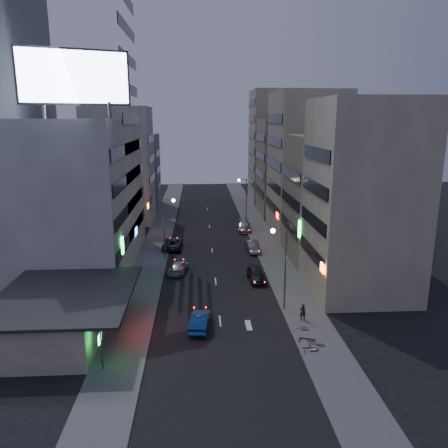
{
  "coord_description": "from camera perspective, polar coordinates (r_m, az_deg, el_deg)",
  "views": [
    {
      "loc": [
        -1.82,
        -32.62,
        18.0
      ],
      "look_at": [
        1.34,
        20.45,
        5.13
      ],
      "focal_mm": 35.0,
      "sensor_mm": 36.0,
      "label": 1
    }
  ],
  "objects": [
    {
      "name": "scooter_black_a",
      "position": [
        36.88,
        12.2,
        -14.73
      ],
      "size": [
        0.75,
        1.89,
        1.13
      ],
      "primitive_type": null,
      "rotation": [
        0.0,
        0.0,
        1.5
      ],
      "color": "black",
      "rests_on": "sidewalk_right"
    },
    {
      "name": "road_car_silver",
      "position": [
        52.87,
        -5.98,
        -5.6
      ],
      "size": [
        2.61,
        4.87,
        1.34
      ],
      "primitive_type": "imported",
      "rotation": [
        0.0,
        0.0,
        2.98
      ],
      "color": "#AEB1B7",
      "rests_on": "ground"
    },
    {
      "name": "far_left_a",
      "position": [
        79.22,
        -13.45,
        7.45
      ],
      "size": [
        11.0,
        10.0,
        20.0
      ],
      "primitive_type": "cube",
      "color": "silver",
      "rests_on": "ground"
    },
    {
      "name": "parked_car_right_far",
      "position": [
        71.73,
        2.63,
        -0.3
      ],
      "size": [
        2.54,
        5.46,
        1.54
      ],
      "primitive_type": "imported",
      "rotation": [
        0.0,
        0.0,
        -0.07
      ],
      "color": "#A0A3A8",
      "rests_on": "ground"
    },
    {
      "name": "sidewalk_left",
      "position": [
        65.43,
        -8.7,
        -2.47
      ],
      "size": [
        4.0,
        120.0,
        0.12
      ],
      "primitive_type": "cube",
      "color": "#4C4C4F",
      "rests_on": "ground"
    },
    {
      "name": "far_left_b",
      "position": [
        92.32,
        -12.31,
        6.77
      ],
      "size": [
        12.0,
        10.0,
        15.0
      ],
      "primitive_type": "cube",
      "color": "gray",
      "rests_on": "ground"
    },
    {
      "name": "shophouse_mid",
      "position": [
        58.16,
        14.0,
        3.3
      ],
      "size": [
        11.0,
        12.0,
        16.0
      ],
      "primitive_type": "cube",
      "color": "gray",
      "rests_on": "ground"
    },
    {
      "name": "parked_car_right_near",
      "position": [
        50.04,
        4.26,
        -6.58
      ],
      "size": [
        2.03,
        4.58,
        1.53
      ],
      "primitive_type": "imported",
      "rotation": [
        0.0,
        0.0,
        0.05
      ],
      "color": "#29282E",
      "rests_on": "ground"
    },
    {
      "name": "sidewalk_right",
      "position": [
        65.87,
        5.3,
        -2.25
      ],
      "size": [
        4.0,
        120.0,
        0.12
      ],
      "primitive_type": "cube",
      "color": "#4C4C4F",
      "rests_on": "ground"
    },
    {
      "name": "scooter_black_b",
      "position": [
        38.05,
        11.93,
        -13.72
      ],
      "size": [
        1.23,
        2.07,
        1.2
      ],
      "primitive_type": null,
      "rotation": [
        0.0,
        0.0,
        1.26
      ],
      "color": "black",
      "rests_on": "sidewalk_right"
    },
    {
      "name": "far_right_b",
      "position": [
        98.43,
        7.14,
        10.01
      ],
      "size": [
        12.0,
        12.0,
        24.0
      ],
      "primitive_type": "cube",
      "color": "#B9AB91",
      "rests_on": "ground"
    },
    {
      "name": "white_building",
      "position": [
        55.5,
        -19.27,
        3.51
      ],
      "size": [
        14.0,
        24.0,
        18.0
      ],
      "primitive_type": "cube",
      "color": "silver",
      "rests_on": "ground"
    },
    {
      "name": "person",
      "position": [
        41.09,
        10.26,
        -11.24
      ],
      "size": [
        0.58,
        0.4,
        1.53
      ],
      "primitive_type": "imported",
      "rotation": [
        0.0,
        0.0,
        3.08
      ],
      "color": "black",
      "rests_on": "sidewalk_right"
    },
    {
      "name": "billboard",
      "position": [
        44.18,
        -18.96,
        17.66
      ],
      "size": [
        9.52,
        3.75,
        6.2
      ],
      "rotation": [
        0.0,
        0.0,
        0.35
      ],
      "color": "#595B60",
      "rests_on": "white_building"
    },
    {
      "name": "parked_car_right_mid",
      "position": [
        60.67,
        3.77,
        -2.95
      ],
      "size": [
        1.95,
        4.61,
        1.48
      ],
      "primitive_type": "imported",
      "rotation": [
        0.0,
        0.0,
        0.09
      ],
      "color": "gray",
      "rests_on": "ground"
    },
    {
      "name": "scooter_silver_b",
      "position": [
        39.75,
        11.0,
        -12.48
      ],
      "size": [
        1.02,
        1.96,
        1.14
      ],
      "primitive_type": null,
      "rotation": [
        0.0,
        0.0,
        1.35
      ],
      "color": "#9B9CA2",
      "rests_on": "sidewalk_right"
    },
    {
      "name": "street_lamp_left",
      "position": [
        56.21,
        -7.49,
        0.5
      ],
      "size": [
        1.6,
        0.44,
        8.02
      ],
      "color": "#595B60",
      "rests_on": "sidewalk_left"
    },
    {
      "name": "shophouse_near",
      "position": [
        46.97,
        17.66,
        3.16
      ],
      "size": [
        10.0,
        11.0,
        20.0
      ],
      "primitive_type": "cube",
      "color": "#B9AB91",
      "rests_on": "ground"
    },
    {
      "name": "road_car_blue",
      "position": [
        39.28,
        -3.13,
        -12.51
      ],
      "size": [
        2.06,
        4.52,
        1.44
      ],
      "primitive_type": "imported",
      "rotation": [
        0.0,
        0.0,
        3.01
      ],
      "color": "navy",
      "rests_on": "ground"
    },
    {
      "name": "street_lamp_right_near",
      "position": [
        41.36,
        7.54,
        -4.3
      ],
      "size": [
        1.6,
        0.44,
        8.02
      ],
      "color": "#595B60",
      "rests_on": "sidewalk_right"
    },
    {
      "name": "food_court",
      "position": [
        40.01,
        -21.06,
        -10.96
      ],
      "size": [
        11.0,
        13.0,
        3.88
      ],
      "color": "#B9AB91",
      "rests_on": "ground"
    },
    {
      "name": "scooter_silver_a",
      "position": [
        36.7,
        11.96,
        -14.87
      ],
      "size": [
        0.77,
        1.89,
        1.13
      ],
      "primitive_type": null,
      "rotation": [
        0.0,
        0.0,
        1.66
      ],
      "color": "#A8ABAF",
      "rests_on": "sidewalk_right"
    },
    {
      "name": "scooter_blue",
      "position": [
        37.51,
        13.05,
        -14.27
      ],
      "size": [
        1.05,
        1.94,
        1.13
      ],
      "primitive_type": null,
      "rotation": [
        0.0,
        0.0,
        1.32
      ],
      "color": "navy",
      "rests_on": "sidewalk_right"
    },
    {
      "name": "parked_car_left",
      "position": [
        62.41,
        -6.75,
        -2.51
      ],
      "size": [
        2.73,
        5.64,
        1.55
      ],
      "primitive_type": "imported",
      "rotation": [
        0.0,
        0.0,
        3.11
      ],
      "color": "#2A2B30",
      "rests_on": "ground"
    },
    {
      "name": "street_lamp_right_far",
      "position": [
        74.11,
        2.63,
        3.78
      ],
      "size": [
        1.6,
        0.44,
        8.02
      ],
      "color": "#595B60",
      "rests_on": "sidewalk_right"
    },
    {
      "name": "ground",
      "position": [
        37.3,
        -0.2,
        -15.25
      ],
      "size": [
        180.0,
        180.0,
        0.0
      ],
      "primitive_type": "plane",
      "color": "black",
      "rests_on": "ground"
    },
    {
      "name": "far_right_a",
      "position": [
        84.89,
        8.46,
        7.38
      ],
      "size": [
        11.0,
        12.0,
        18.0
      ],
      "primitive_type": "cube",
      "color": "gray",
      "rests_on": "ground"
    },
    {
      "name": "shophouse_far",
      "position": [
        70.03,
        10.6,
        7.64
      ],
      "size": [
        10.0,
        14.0,
        22.0
      ],
      "primitive_type": "cube",
      "color": "#B9AB91",
      "rests_on": "ground"
    }
  ]
}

